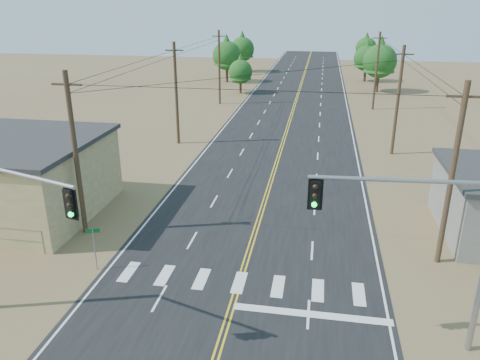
# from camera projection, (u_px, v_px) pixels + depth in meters

# --- Properties ---
(road) EXTENTS (15.00, 200.00, 0.02)m
(road) POSITION_uv_depth(u_px,v_px,m) (279.00, 154.00, 44.27)
(road) COLOR black
(road) RESTS_ON ground
(utility_pole_left_near) EXTENTS (1.80, 0.30, 10.00)m
(utility_pole_left_near) POSITION_uv_depth(u_px,v_px,m) (76.00, 154.00, 27.56)
(utility_pole_left_near) COLOR #4C3826
(utility_pole_left_near) RESTS_ON ground
(utility_pole_left_mid) EXTENTS (1.80, 0.30, 10.00)m
(utility_pole_left_mid) POSITION_uv_depth(u_px,v_px,m) (176.00, 93.00, 45.97)
(utility_pole_left_mid) COLOR #4C3826
(utility_pole_left_mid) RESTS_ON ground
(utility_pole_left_far) EXTENTS (1.80, 0.30, 10.00)m
(utility_pole_left_far) POSITION_uv_depth(u_px,v_px,m) (219.00, 67.00, 64.38)
(utility_pole_left_far) COLOR #4C3826
(utility_pole_left_far) RESTS_ON ground
(utility_pole_right_near) EXTENTS (1.80, 0.30, 10.00)m
(utility_pole_right_near) POSITION_uv_depth(u_px,v_px,m) (452.00, 175.00, 24.20)
(utility_pole_right_near) COLOR #4C3826
(utility_pole_right_near) RESTS_ON ground
(utility_pole_right_mid) EXTENTS (1.80, 0.30, 10.00)m
(utility_pole_right_mid) POSITION_uv_depth(u_px,v_px,m) (398.00, 100.00, 42.61)
(utility_pole_right_mid) COLOR #4C3826
(utility_pole_right_mid) RESTS_ON ground
(utility_pole_right_far) EXTENTS (1.80, 0.30, 10.00)m
(utility_pole_right_far) POSITION_uv_depth(u_px,v_px,m) (376.00, 71.00, 61.02)
(utility_pole_right_far) COLOR #4C3826
(utility_pole_right_far) RESTS_ON ground
(signal_mast_left) EXTENTS (6.21, 2.29, 7.51)m
(signal_mast_left) POSITION_uv_depth(u_px,v_px,m) (2.00, 218.00, 19.46)
(signal_mast_left) COLOR gray
(signal_mast_left) RESTS_ON ground
(signal_mast_right) EXTENTS (7.09, 0.86, 7.59)m
(signal_mast_right) POSITION_uv_depth(u_px,v_px,m) (434.00, 235.00, 17.79)
(signal_mast_right) COLOR gray
(signal_mast_right) RESTS_ON ground
(street_sign) EXTENTS (0.68, 0.29, 2.44)m
(street_sign) POSITION_uv_depth(u_px,v_px,m) (94.00, 242.00, 24.69)
(street_sign) COLOR gray
(street_sign) RESTS_ON ground
(tree_left_near) EXTENTS (3.67, 3.67, 6.12)m
(tree_left_near) POSITION_uv_depth(u_px,v_px,m) (241.00, 69.00, 72.49)
(tree_left_near) COLOR #3F2D1E
(tree_left_near) RESTS_ON ground
(tree_left_mid) EXTENTS (5.03, 5.03, 8.39)m
(tree_left_mid) POSITION_uv_depth(u_px,v_px,m) (227.00, 53.00, 82.45)
(tree_left_mid) COLOR #3F2D1E
(tree_left_mid) RESTS_ON ground
(tree_left_far) EXTENTS (4.88, 4.88, 8.14)m
(tree_left_far) POSITION_uv_depth(u_px,v_px,m) (242.00, 47.00, 95.07)
(tree_left_far) COLOR #3F2D1E
(tree_left_far) RESTS_ON ground
(tree_right_near) EXTENTS (5.25, 5.25, 8.75)m
(tree_right_near) POSITION_uv_depth(u_px,v_px,m) (380.00, 58.00, 73.13)
(tree_right_near) COLOR #3F2D1E
(tree_right_near) RESTS_ON ground
(tree_right_mid) EXTENTS (4.46, 4.46, 7.43)m
(tree_right_mid) POSITION_uv_depth(u_px,v_px,m) (367.00, 56.00, 83.19)
(tree_right_mid) COLOR #3F2D1E
(tree_right_mid) RESTS_ON ground
(tree_right_far) EXTENTS (4.48, 4.48, 7.47)m
(tree_right_far) POSITION_uv_depth(u_px,v_px,m) (366.00, 46.00, 101.88)
(tree_right_far) COLOR #3F2D1E
(tree_right_far) RESTS_ON ground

